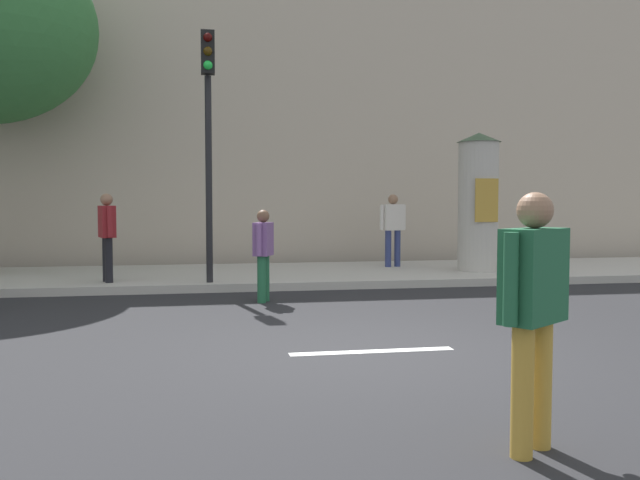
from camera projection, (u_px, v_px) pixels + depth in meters
name	position (u px, v px, depth m)	size (l,w,h in m)	color
ground_plane	(372.00, 352.00, 7.13)	(80.00, 80.00, 0.00)	#232326
sidewalk_curb	(288.00, 275.00, 14.01)	(36.00, 4.00, 0.15)	#B2ADA3
lane_markings	(372.00, 351.00, 7.13)	(25.80, 0.16, 0.01)	silver
building_backdrop	(265.00, 115.00, 18.69)	(36.00, 5.00, 8.14)	#B7A893
traffic_light	(208.00, 116.00, 11.81)	(0.24, 0.45, 4.48)	black
poster_column	(478.00, 201.00, 14.08)	(0.93, 0.93, 2.93)	#B2ADA3
pedestrian_with_backpack	(533.00, 299.00, 4.20)	(0.57, 0.48, 1.67)	#B78C33
pedestrian_with_bag	(263.00, 249.00, 10.65)	(0.37, 0.55, 1.49)	#1E5938
pedestrian_near_pole	(393.00, 224.00, 14.96)	(0.64, 0.35, 1.64)	navy
pedestrian_in_light_jacket	(107.00, 230.00, 12.06)	(0.37, 0.61, 1.62)	black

